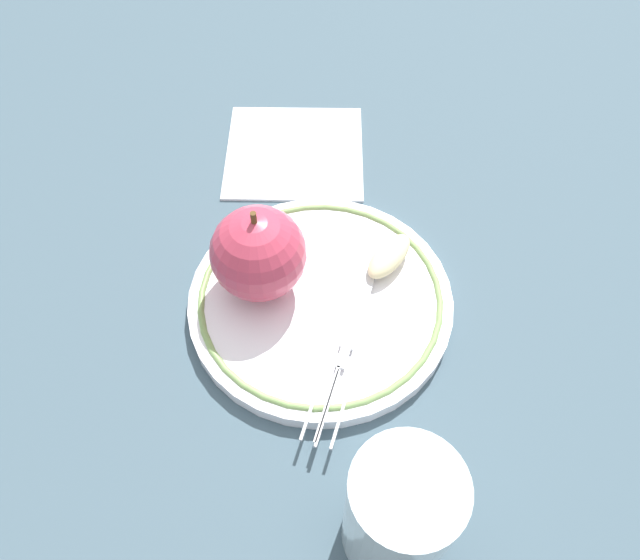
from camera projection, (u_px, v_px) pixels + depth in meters
The scene contains 7 objects.
ground_plane at pixel (309, 307), 0.57m from camera, with size 2.00×2.00×0.00m, color #3F5461.
plate at pixel (320, 298), 0.56m from camera, with size 0.24×0.24×0.02m.
apple_red_whole at pixel (258, 253), 0.53m from camera, with size 0.08×0.08×0.09m.
apple_slice_front at pixel (389, 256), 0.57m from camera, with size 0.06×0.03×0.02m, color beige.
fork at pixel (351, 333), 0.53m from camera, with size 0.18×0.10×0.00m.
drinking_glass at pixel (400, 513), 0.41m from camera, with size 0.07×0.07×0.11m, color silver.
napkin_folded at pixel (295, 151), 0.68m from camera, with size 0.14×0.15×0.01m, color white.
Camera 1 is at (0.30, -0.04, 0.48)m, focal length 35.00 mm.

